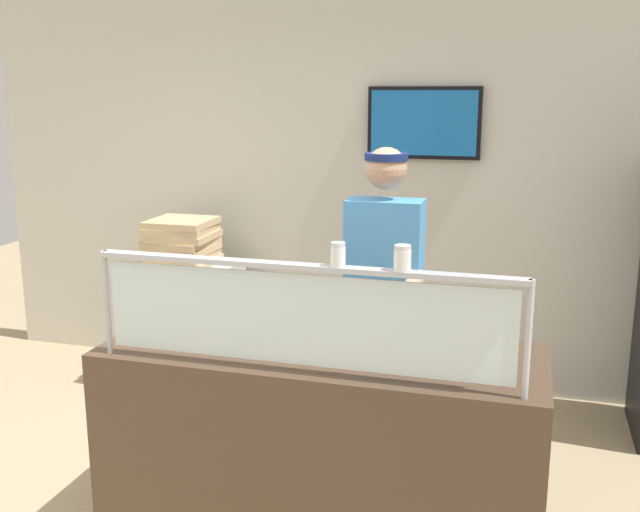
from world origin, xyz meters
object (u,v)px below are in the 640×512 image
(pizza_tray, at_px, (332,340))
(pizza_box_stack, at_px, (182,242))
(pizza_server, at_px, (338,338))
(parmesan_shaker, at_px, (338,256))
(worker_figure, at_px, (384,296))
(pepper_flake_shaker, at_px, (402,260))

(pizza_tray, height_order, pizza_box_stack, pizza_box_stack)
(pizza_server, bearing_deg, parmesan_shaker, -78.48)
(pizza_tray, xyz_separation_m, pizza_box_stack, (-1.47, 1.51, 0.06))
(worker_figure, bearing_deg, pizza_box_stack, 150.90)
(pepper_flake_shaker, height_order, worker_figure, worker_figure)
(pizza_server, relative_size, pepper_flake_shaker, 2.95)
(pizza_box_stack, bearing_deg, pizza_tray, -45.72)
(pizza_server, distance_m, parmesan_shaker, 0.57)
(pepper_flake_shaker, bearing_deg, pizza_box_stack, 134.37)
(pizza_server, relative_size, worker_figure, 0.16)
(pizza_tray, distance_m, worker_figure, 0.64)
(parmesan_shaker, xyz_separation_m, worker_figure, (-0.02, 1.00, -0.42))
(pizza_server, relative_size, pizza_box_stack, 0.62)
(pizza_server, bearing_deg, worker_figure, 80.32)
(parmesan_shaker, xyz_separation_m, pepper_flake_shaker, (0.24, -0.00, 0.00))
(parmesan_shaker, xyz_separation_m, pizza_box_stack, (-1.59, 1.87, -0.41))
(parmesan_shaker, bearing_deg, pizza_server, 104.68)
(pepper_flake_shaker, xyz_separation_m, worker_figure, (-0.26, 1.00, -0.43))
(pizza_server, xyz_separation_m, worker_figure, (0.07, 0.65, 0.02))
(pepper_flake_shaker, xyz_separation_m, pizza_box_stack, (-1.83, 1.87, -0.41))
(parmesan_shaker, relative_size, pepper_flake_shaker, 0.96)
(pizza_tray, distance_m, parmesan_shaker, 0.60)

